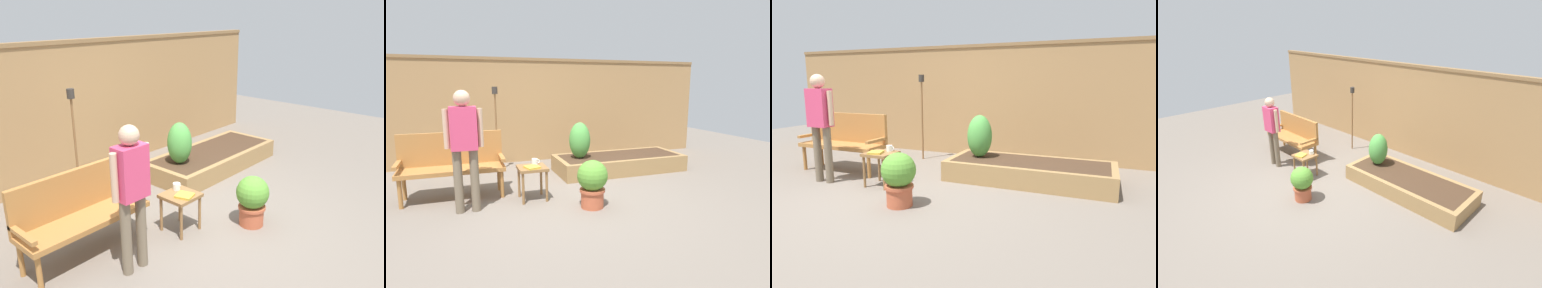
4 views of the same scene
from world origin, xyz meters
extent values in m
plane|color=#70665B|center=(0.00, 0.00, 0.00)|extent=(14.00, 14.00, 0.00)
cube|color=#A37A4C|center=(0.00, 2.60, 1.05)|extent=(8.40, 0.10, 2.10)
cube|color=olive|center=(0.00, 2.60, 2.13)|extent=(8.40, 0.14, 0.06)
cylinder|color=#A87038|center=(-0.72, 0.77, 0.20)|extent=(0.06, 0.06, 0.40)
cylinder|color=#A87038|center=(-0.72, 0.41, 0.20)|extent=(0.06, 0.06, 0.40)
cylinder|color=#A87038|center=(-2.04, 0.77, 0.20)|extent=(0.06, 0.06, 0.40)
cylinder|color=#A87038|center=(-2.04, 0.41, 0.20)|extent=(0.06, 0.06, 0.40)
cube|color=#A87038|center=(-1.38, 0.59, 0.43)|extent=(1.44, 0.48, 0.06)
cube|color=#A87038|center=(-1.38, 0.80, 0.70)|extent=(1.44, 0.06, 0.48)
cube|color=#A87038|center=(-2.07, 0.59, 0.56)|extent=(0.06, 0.48, 0.04)
cube|color=#A87038|center=(-0.69, 0.59, 0.56)|extent=(0.06, 0.48, 0.04)
cylinder|color=olive|center=(-0.16, 0.34, 0.22)|extent=(0.04, 0.04, 0.44)
cylinder|color=olive|center=(-0.16, 0.01, 0.22)|extent=(0.04, 0.04, 0.44)
cylinder|color=olive|center=(-0.49, 0.34, 0.22)|extent=(0.04, 0.04, 0.44)
cylinder|color=olive|center=(-0.49, 0.01, 0.22)|extent=(0.04, 0.04, 0.44)
cube|color=olive|center=(-0.32, 0.18, 0.46)|extent=(0.40, 0.40, 0.04)
cylinder|color=white|center=(-0.26, 0.30, 0.52)|extent=(0.09, 0.09, 0.08)
torus|color=white|center=(-0.21, 0.30, 0.52)|extent=(0.06, 0.01, 0.06)
cube|color=gold|center=(-0.34, 0.09, 0.49)|extent=(0.23, 0.24, 0.03)
cylinder|color=#B75638|center=(0.36, -0.40, 0.11)|extent=(0.30, 0.30, 0.22)
cylinder|color=#B75638|center=(0.36, -0.40, 0.24)|extent=(0.34, 0.34, 0.04)
sphere|color=#569333|center=(0.36, -0.40, 0.44)|extent=(0.41, 0.41, 0.41)
cube|color=#997547|center=(1.56, 0.73, 0.15)|extent=(2.40, 0.09, 0.30)
cube|color=#997547|center=(1.56, 1.64, 0.15)|extent=(2.40, 0.09, 0.30)
cube|color=#997547|center=(0.41, 1.19, 0.15)|extent=(0.09, 0.82, 0.30)
cube|color=#997547|center=(2.72, 1.19, 0.15)|extent=(0.09, 0.82, 0.30)
cube|color=#422D1E|center=(1.56, 1.19, 0.15)|extent=(2.22, 0.82, 0.30)
cylinder|color=brown|center=(0.78, 1.21, 0.33)|extent=(0.04, 0.04, 0.06)
ellipsoid|color=#4C9942|center=(0.78, 1.21, 0.63)|extent=(0.38, 0.38, 0.65)
cylinder|color=brown|center=(-0.62, 1.88, 0.73)|extent=(0.03, 0.03, 1.45)
cylinder|color=#332D28|center=(-0.62, 1.88, 1.52)|extent=(0.10, 0.10, 0.13)
cylinder|color=#70604C|center=(-1.11, 0.00, 0.41)|extent=(0.11, 0.11, 0.82)
cylinder|color=#70604C|center=(-1.31, 0.00, 0.41)|extent=(0.11, 0.11, 0.82)
cube|color=#D13D66|center=(-1.21, 0.00, 1.09)|extent=(0.32, 0.20, 0.54)
cylinder|color=tan|center=(-1.01, 0.00, 1.09)|extent=(0.07, 0.07, 0.49)
cylinder|color=tan|center=(-1.41, 0.00, 1.09)|extent=(0.07, 0.07, 0.49)
sphere|color=tan|center=(-1.21, 0.00, 1.46)|extent=(0.20, 0.20, 0.20)
camera|label=1|loc=(-3.50, -2.79, 2.56)|focal=37.44mm
camera|label=2|loc=(-1.24, -4.24, 1.63)|focal=30.47mm
camera|label=3|loc=(2.52, -3.57, 1.44)|focal=31.14mm
camera|label=4|loc=(4.16, -3.00, 3.01)|focal=27.11mm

